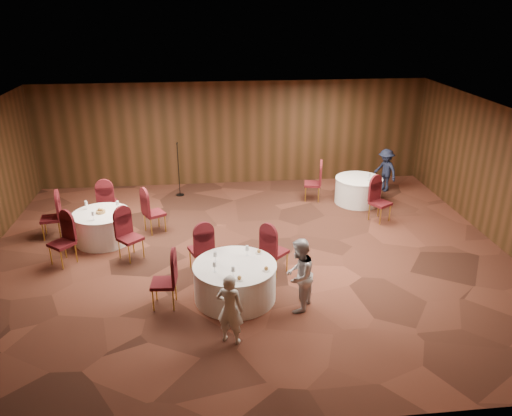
{
  "coord_description": "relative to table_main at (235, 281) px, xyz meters",
  "views": [
    {
      "loc": [
        -0.91,
        -10.13,
        5.49
      ],
      "look_at": [
        0.2,
        0.2,
        1.1
      ],
      "focal_mm": 35.0,
      "sensor_mm": 36.0,
      "label": 1
    }
  ],
  "objects": [
    {
      "name": "chairs_main",
      "position": [
        -0.37,
        0.67,
        0.12
      ],
      "size": [
        2.93,
        1.91,
        1.0
      ],
      "color": "#390B0E",
      "rests_on": "ground"
    },
    {
      "name": "table_left",
      "position": [
        -3.02,
        2.85,
        0.0
      ],
      "size": [
        1.37,
        1.37,
        0.74
      ],
      "color": "white",
      "rests_on": "ground"
    },
    {
      "name": "ground",
      "position": [
        0.42,
        1.71,
        -0.38
      ],
      "size": [
        12.0,
        12.0,
        0.0
      ],
      "primitive_type": "plane",
      "color": "black",
      "rests_on": "ground"
    },
    {
      "name": "woman_b",
      "position": [
        1.16,
        -0.5,
        0.35
      ],
      "size": [
        0.83,
        0.89,
        1.46
      ],
      "primitive_type": "imported",
      "rotation": [
        0.0,
        0.0,
        4.21
      ],
      "color": "silver",
      "rests_on": "ground"
    },
    {
      "name": "table_right",
      "position": [
        3.87,
        4.62,
        -0.0
      ],
      "size": [
        1.33,
        1.33,
        0.74
      ],
      "color": "white",
      "rests_on": "ground"
    },
    {
      "name": "woman_a",
      "position": [
        -0.17,
        -1.35,
        0.28
      ],
      "size": [
        0.56,
        0.48,
        1.31
      ],
      "primitive_type": "imported",
      "rotation": [
        0.0,
        0.0,
        2.73
      ],
      "color": "silver",
      "rests_on": "ground"
    },
    {
      "name": "table_main",
      "position": [
        0.0,
        0.0,
        0.0
      ],
      "size": [
        1.63,
        1.63,
        0.74
      ],
      "color": "white",
      "rests_on": "ground"
    },
    {
      "name": "tabletop_left",
      "position": [
        -3.03,
        2.86,
        0.45
      ],
      "size": [
        0.83,
        0.74,
        0.22
      ],
      "color": "silver",
      "rests_on": "table_left"
    },
    {
      "name": "chairs_left",
      "position": [
        -3.03,
        2.86,
        0.12
      ],
      "size": [
        3.15,
        2.96,
        1.0
      ],
      "color": "#390B0E",
      "rests_on": "ground"
    },
    {
      "name": "man_c",
      "position": [
        4.96,
        5.47,
        0.28
      ],
      "size": [
        0.81,
        0.98,
        1.32
      ],
      "primitive_type": "imported",
      "rotation": [
        0.0,
        0.0,
        5.16
      ],
      "color": "#151B31",
      "rests_on": "ground"
    },
    {
      "name": "tabletop_main",
      "position": [
        0.12,
        -0.08,
        0.46
      ],
      "size": [
        1.08,
        1.14,
        0.22
      ],
      "color": "silver",
      "rests_on": "table_main"
    },
    {
      "name": "tabletop_right",
      "position": [
        4.07,
        4.39,
        0.52
      ],
      "size": [
        0.08,
        0.08,
        0.22
      ],
      "color": "silver",
      "rests_on": "table_right"
    },
    {
      "name": "mic_stand",
      "position": [
        -1.27,
        5.75,
        0.1
      ],
      "size": [
        0.24,
        0.24,
        1.62
      ],
      "color": "black",
      "rests_on": "ground"
    },
    {
      "name": "chairs_right",
      "position": [
        3.34,
        4.14,
        0.12
      ],
      "size": [
        2.14,
        2.32,
        1.0
      ],
      "color": "#390B0E",
      "rests_on": "ground"
    },
    {
      "name": "room_shell",
      "position": [
        0.42,
        1.71,
        1.59
      ],
      "size": [
        12.0,
        12.0,
        12.0
      ],
      "color": "silver",
      "rests_on": "ground"
    }
  ]
}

